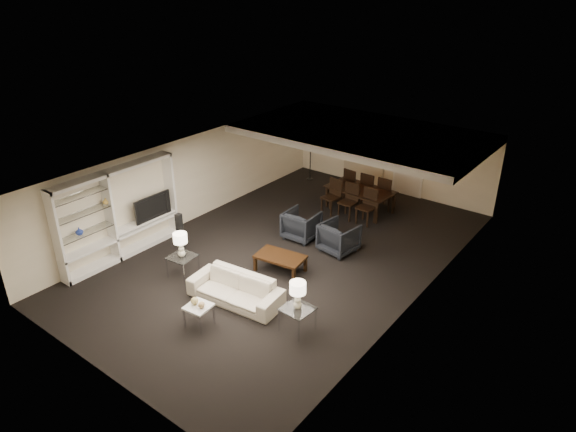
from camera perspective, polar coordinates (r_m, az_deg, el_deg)
The scene contains 35 objects.
floor at distance 13.34m, azimuth 0.00°, elevation -4.26°, with size 11.00×11.00×0.00m, color black.
ceiling at distance 12.28m, azimuth 0.00°, elevation 5.90°, with size 7.00×11.00×0.02m, color silver.
wall_back at distance 17.15m, azimuth 11.31°, elevation 6.80°, with size 7.00×0.02×2.50m, color beige.
wall_front at distance 9.60m, azimuth -20.74°, elevation -10.56°, with size 7.00×0.02×2.50m, color beige.
wall_left at distance 14.97m, azimuth -10.73°, elevation 4.05°, with size 0.02×11.00×2.50m, color beige.
wall_right at distance 11.22m, azimuth 14.38°, elevation -4.02°, with size 0.02×11.00×2.50m, color beige.
ceiling_soffit at distance 15.11m, azimuth 8.19°, elevation 9.05°, with size 7.00×4.00×0.20m, color silver.
curtains at distance 17.49m, azimuth 8.54°, elevation 7.21°, with size 1.50×0.12×2.40m, color beige.
door at distance 16.91m, azimuth 13.32°, elevation 5.61°, with size 0.90×0.05×2.10m, color silver.
painting at distance 16.27m, azimuth 17.94°, elevation 6.11°, with size 0.95×0.04×0.65m, color #142D38.
media_unit at distance 13.42m, azimuth -18.28°, elevation 0.19°, with size 0.38×3.40×2.35m, color white, non-canonical shape.
pendant_light at distance 15.11m, azimuth 9.07°, elevation 7.09°, with size 0.52×0.52×0.24m, color #D8591E.
sofa at distance 11.47m, azimuth -5.86°, elevation -8.08°, with size 2.14×0.84×0.62m, color beige.
coffee_table at distance 12.54m, azimuth -0.86°, elevation -5.27°, with size 1.17×0.68×0.42m, color black, non-canonical shape.
armchair_left at distance 13.95m, azimuth 1.51°, elevation -0.99°, with size 0.85×0.87×0.80m, color black.
armchair_right at distance 13.37m, azimuth 5.68°, elevation -2.38°, with size 0.85×0.87×0.80m, color black.
side_table_left at distance 12.55m, azimuth -11.59°, elevation -5.48°, with size 0.59×0.59×0.55m, color silver, non-canonical shape.
side_table_right at distance 10.59m, azimuth 1.06°, elevation -11.40°, with size 0.59×0.59×0.55m, color silver, non-canonical shape.
table_lamp_left at distance 12.27m, azimuth -11.82°, elevation -3.17°, with size 0.33×0.33×0.61m, color beige, non-canonical shape.
table_lamp_right at distance 10.25m, azimuth 1.08°, elevation -8.83°, with size 0.33×0.33×0.61m, color beige, non-canonical shape.
marble_table at distance 10.89m, azimuth -9.84°, elevation -10.86°, with size 0.49×0.49×0.49m, color white, non-canonical shape.
gold_gourd_a at distance 10.76m, azimuth -10.34°, elevation -9.27°, with size 0.16×0.16×0.16m, color tan.
gold_gourd_b at distance 10.64m, azimuth -9.59°, elevation -9.71°, with size 0.14×0.14×0.14m, color tan.
television at distance 13.92m, azimuth -15.07°, elevation 1.08°, with size 0.15×1.11×0.64m, color black.
vase_blue at distance 12.92m, azimuth -22.19°, elevation -1.58°, with size 0.18×0.18×0.19m, color navy.
vase_amber at distance 13.09m, azimuth -19.61°, elevation 1.57°, with size 0.15×0.15×0.16m, color gold.
floor_speaker at distance 13.14m, azimuth -11.86°, elevation -2.25°, with size 0.14×0.14×1.25m, color black.
dining_table at distance 15.73m, azimuth 7.89°, elevation 1.79°, with size 2.00×1.12×0.70m, color black.
chair_nl at distance 15.42m, azimuth 4.79°, elevation 2.15°, with size 0.48×0.48×1.05m, color black, non-canonical shape.
chair_nm at distance 15.14m, azimuth 6.69°, elevation 1.59°, with size 0.48×0.48×1.05m, color black, non-canonical shape.
chair_nr at distance 14.88m, azimuth 8.66°, elevation 1.01°, with size 0.48×0.48×1.05m, color black, non-canonical shape.
chair_fl at distance 16.45m, azimuth 7.26°, elevation 3.58°, with size 0.48×0.48×1.05m, color black, non-canonical shape.
chair_fm at distance 16.19m, azimuth 9.08°, elevation 3.08°, with size 0.48×0.48×1.05m, color black, non-canonical shape.
chair_fr at distance 15.94m, azimuth 10.96°, elevation 2.55°, with size 0.48×0.48×1.05m, color black, non-canonical shape.
floor_lamp at distance 17.86m, azimuth 2.49°, elevation 6.55°, with size 0.24×0.24×1.63m, color black, non-canonical shape.
Camera 1 is at (7.02, -9.18, 6.66)m, focal length 32.00 mm.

